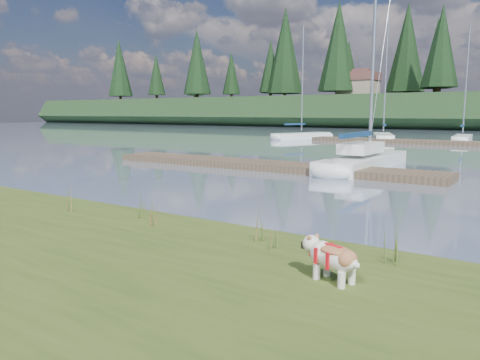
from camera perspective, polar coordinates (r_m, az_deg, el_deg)
The scene contains 20 objects.
ground at distance 39.50m, azimuth 24.05°, elevation 3.93°, with size 200.00×200.00×0.00m, color gray.
bulldog at distance 6.19m, azimuth 11.24°, elevation -9.08°, with size 0.91×0.52×0.53m.
sailboat_main at distance 22.34m, azimuth 15.42°, elevation 2.62°, with size 1.78×8.68×12.49m.
dock_near at distance 21.01m, azimuth 2.66°, elevation 1.82°, with size 16.00×2.00×0.30m, color #4C3D2C.
dock_far at distance 39.19m, azimuth 26.94°, elevation 3.94°, with size 26.00×2.20×0.30m, color #4C3D2C.
sailboat_bg_0 at distance 44.94m, azimuth 8.09°, elevation 5.42°, with size 3.87×7.15×10.43m.
sailboat_bg_1 at distance 44.76m, azimuth 17.01°, elevation 5.14°, with size 3.95×7.45×11.12m.
sailboat_bg_2 at distance 44.32m, azimuth 25.52°, elevation 4.67°, with size 1.83×6.48×9.79m.
weed_0 at distance 9.75m, azimuth -11.80°, elevation -3.25°, with size 0.17×0.14×0.58m.
weed_1 at distance 9.11m, azimuth -10.36°, elevation -4.06°, with size 0.17×0.14×0.56m.
weed_2 at distance 7.96m, azimuth 2.31°, elevation -5.55°, with size 0.17×0.14×0.62m.
weed_3 at distance 10.95m, azimuth -20.15°, elevation -2.33°, with size 0.17×0.14×0.57m.
weed_4 at distance 7.50m, azimuth 3.93°, elevation -7.30°, with size 0.17×0.14×0.36m.
weed_5 at distance 7.16m, azimuth 18.15°, elevation -7.76°, with size 0.17×0.14×0.56m.
mud_lip at distance 10.26m, azimuth -9.31°, elevation -5.59°, with size 60.00×0.50×0.14m, color #33281C.
conifer_0 at distance 98.38m, azimuth -5.26°, elevation 14.17°, with size 5.72×5.72×14.15m.
conifer_1 at distance 92.98m, azimuth 3.75°, elevation 13.69°, with size 4.40×4.40×11.30m.
conifer_2 at distance 83.89m, azimuth 11.90°, elevation 15.68°, with size 6.60×6.60×16.05m.
conifer_3 at distance 83.07m, azimuth 22.87°, elevation 14.03°, with size 4.84×4.84×12.25m.
house_0 at distance 84.07m, azimuth 14.23°, elevation 11.32°, with size 6.30×5.30×4.65m.
Camera 1 is at (6.88, -8.81, 2.51)m, focal length 35.00 mm.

